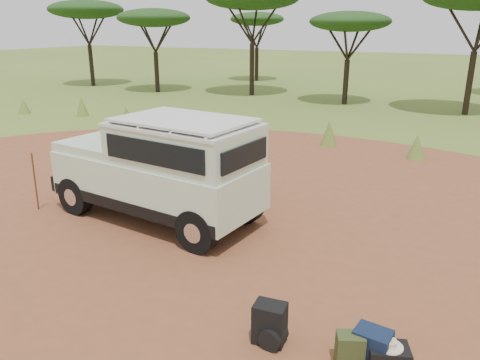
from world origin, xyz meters
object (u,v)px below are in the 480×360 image
at_px(backpack_black, 270,323).
at_px(duffel_navy, 372,348).
at_px(backpack_navy, 271,322).
at_px(walking_staff, 35,182).
at_px(safari_vehicle, 162,171).
at_px(backpack_olive, 350,351).
at_px(hard_case, 388,359).

distance_m(backpack_black, duffel_navy, 1.33).
bearing_deg(duffel_navy, backpack_navy, -169.83).
relative_size(walking_staff, backpack_navy, 2.98).
bearing_deg(safari_vehicle, backpack_navy, -29.87).
bearing_deg(walking_staff, backpack_olive, -69.94).
height_order(walking_staff, backpack_navy, walking_staff).
height_order(walking_staff, hard_case, walking_staff).
height_order(backpack_black, backpack_navy, backpack_black).
height_order(walking_staff, backpack_black, walking_staff).
relative_size(safari_vehicle, duffel_navy, 9.99).
relative_size(walking_staff, backpack_black, 2.50).
xyz_separation_m(backpack_navy, hard_case, (1.55, 0.07, -0.07)).
distance_m(walking_staff, hard_case, 8.34).
xyz_separation_m(walking_staff, backpack_olive, (7.71, -1.83, -0.48)).
relative_size(safari_vehicle, backpack_black, 8.55).
distance_m(backpack_navy, backpack_olive, 1.11).
bearing_deg(hard_case, walking_staff, 147.12).
distance_m(safari_vehicle, walking_staff, 3.03).
bearing_deg(hard_case, backpack_navy, 161.28).
distance_m(backpack_olive, duffel_navy, 0.29).
relative_size(backpack_olive, hard_case, 0.95).
relative_size(backpack_black, hard_case, 1.17).
bearing_deg(backpack_navy, backpack_olive, -18.94).
height_order(safari_vehicle, backpack_olive, safari_vehicle).
bearing_deg(safari_vehicle, walking_staff, -155.78).
xyz_separation_m(walking_staff, backpack_black, (6.62, -1.84, -0.43)).
height_order(backpack_black, hard_case, backpack_black).
height_order(backpack_black, duffel_navy, backpack_black).
relative_size(backpack_olive, duffel_navy, 0.95).
distance_m(safari_vehicle, backpack_navy, 4.71).
bearing_deg(safari_vehicle, backpack_olive, -23.94).
bearing_deg(safari_vehicle, backpack_black, -30.64).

